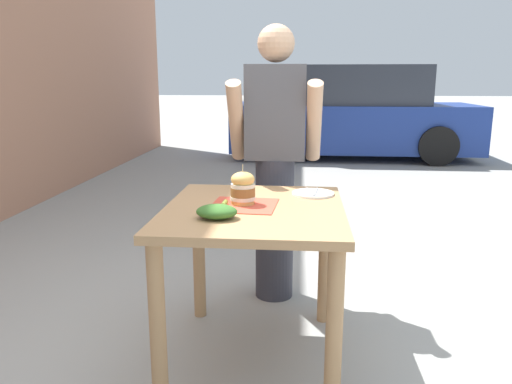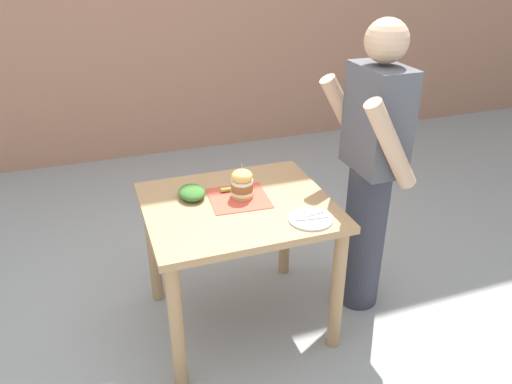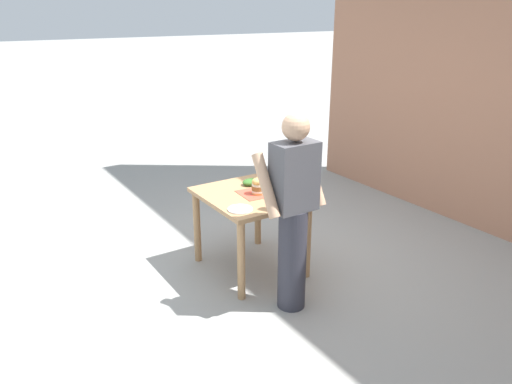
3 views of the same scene
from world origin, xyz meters
TOP-DOWN VIEW (x-y plane):
  - ground_plane at (0.00, 0.00)m, footprint 80.00×80.00m
  - patio_table at (0.00, 0.00)m, footprint 0.85×0.97m
  - serving_paper at (-0.05, 0.02)m, footprint 0.33×0.33m
  - sandwich at (-0.06, 0.04)m, footprint 0.12×0.12m
  - pickle_spear at (-0.14, -0.01)m, footprint 0.03×0.08m
  - side_plate_with_forks at (0.28, 0.29)m, footprint 0.22×0.22m
  - side_salad at (-0.14, -0.21)m, footprint 0.18×0.14m
  - diner_across_table at (0.06, 0.75)m, footprint 0.55×0.35m
  - parked_car_near_curb at (1.16, 6.77)m, footprint 4.21×1.85m

SIDE VIEW (x-z plane):
  - ground_plane at x=0.00m, z-range 0.00..0.00m
  - patio_table at x=0.00m, z-range 0.25..1.04m
  - parked_car_near_curb at x=1.16m, z-range -0.08..1.52m
  - serving_paper at x=-0.05m, z-range 0.79..0.79m
  - side_plate_with_forks at x=0.28m, z-range 0.78..0.80m
  - pickle_spear at x=-0.14m, z-range 0.79..0.81m
  - side_salad at x=-0.14m, z-range 0.79..0.85m
  - sandwich at x=-0.06m, z-range 0.77..0.96m
  - diner_across_table at x=0.06m, z-range 0.04..1.73m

